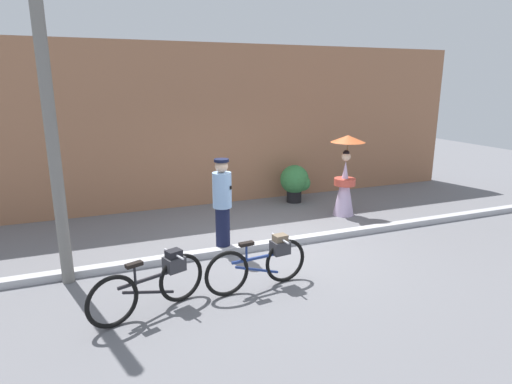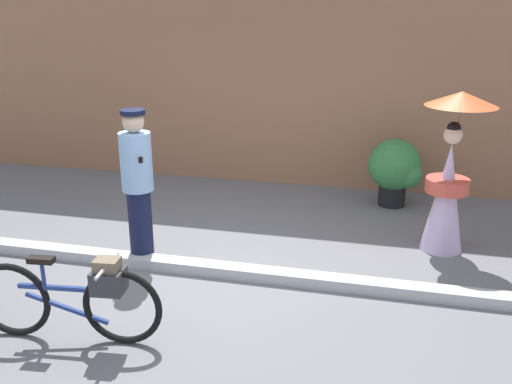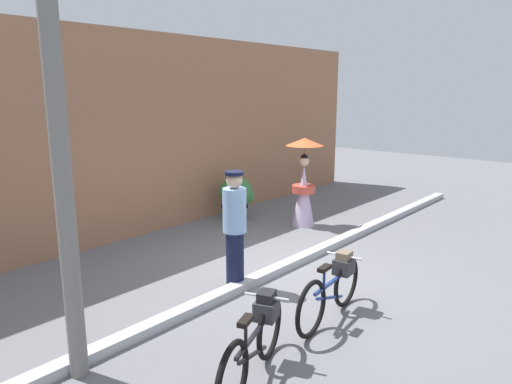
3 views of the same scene
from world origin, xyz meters
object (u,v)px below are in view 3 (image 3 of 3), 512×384
(bicycle_near_officer, at_px, (333,287))
(bicycle_far_side, at_px, (256,340))
(person_with_parasol, at_px, (304,183))
(potted_plant_by_door, at_px, (237,195))
(utility_pole, at_px, (59,138))
(person_officer, at_px, (235,227))

(bicycle_near_officer, height_order, bicycle_far_side, bicycle_far_side)
(person_with_parasol, bearing_deg, bicycle_near_officer, -139.73)
(bicycle_far_side, height_order, potted_plant_by_door, potted_plant_by_door)
(bicycle_far_side, bearing_deg, bicycle_near_officer, 3.92)
(utility_pole, bearing_deg, person_with_parasol, 13.45)
(bicycle_near_officer, relative_size, person_with_parasol, 0.90)
(bicycle_near_officer, xyz_separation_m, bicycle_far_side, (-1.61, -0.11, 0.00))
(bicycle_far_side, height_order, utility_pole, utility_pole)
(person_officer, relative_size, person_with_parasol, 0.93)
(person_with_parasol, xyz_separation_m, potted_plant_by_door, (-0.57, 1.39, -0.38))
(person_with_parasol, height_order, utility_pole, utility_pole)
(person_officer, relative_size, utility_pole, 0.36)
(bicycle_near_officer, height_order, person_with_parasol, person_with_parasol)
(person_with_parasol, bearing_deg, bicycle_far_side, -149.63)
(potted_plant_by_door, xyz_separation_m, utility_pole, (-5.35, -2.81, 1.85))
(bicycle_near_officer, height_order, person_officer, person_officer)
(bicycle_near_officer, xyz_separation_m, utility_pole, (-2.73, 1.29, 1.98))
(person_officer, height_order, person_with_parasol, person_with_parasol)
(bicycle_near_officer, bearing_deg, potted_plant_by_door, 57.37)
(person_with_parasol, bearing_deg, potted_plant_by_door, 112.13)
(bicycle_near_officer, bearing_deg, utility_pole, 154.80)
(bicycle_far_side, distance_m, person_with_parasol, 5.58)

